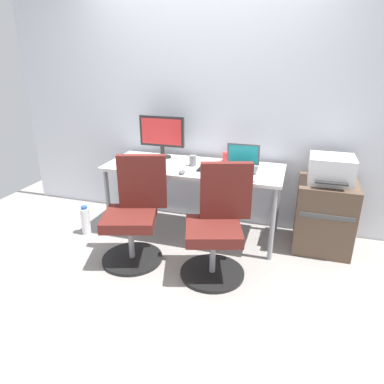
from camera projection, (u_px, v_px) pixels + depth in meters
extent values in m
plane|color=gray|center=(193.00, 232.00, 3.61)|extent=(5.28, 5.28, 0.00)
cube|color=silver|center=(206.00, 101.00, 3.50)|extent=(4.40, 0.04, 2.60)
cube|color=silver|center=(194.00, 167.00, 3.35)|extent=(1.72, 0.67, 0.03)
cylinder|color=gray|center=(108.00, 203.00, 3.45)|extent=(0.04, 0.04, 0.70)
cylinder|color=gray|center=(272.00, 225.00, 3.00)|extent=(0.04, 0.04, 0.70)
cylinder|color=gray|center=(134.00, 184.00, 3.96)|extent=(0.04, 0.04, 0.70)
cylinder|color=gray|center=(277.00, 200.00, 3.51)|extent=(0.04, 0.04, 0.70)
cylinder|color=black|center=(132.00, 258.00, 3.11)|extent=(0.54, 0.54, 0.03)
cylinder|color=gray|center=(131.00, 240.00, 3.04)|extent=(0.05, 0.05, 0.34)
cube|color=#591E19|center=(130.00, 219.00, 2.96)|extent=(0.55, 0.55, 0.09)
cube|color=#591E19|center=(142.00, 182.00, 3.00)|extent=(0.42, 0.19, 0.48)
cylinder|color=black|center=(212.00, 273.00, 2.90)|extent=(0.54, 0.54, 0.03)
cylinder|color=gray|center=(213.00, 254.00, 2.84)|extent=(0.05, 0.05, 0.34)
cube|color=#591E19|center=(213.00, 231.00, 2.76)|extent=(0.55, 0.55, 0.09)
cube|color=#591E19|center=(226.00, 191.00, 2.79)|extent=(0.42, 0.19, 0.48)
cube|color=brown|center=(324.00, 215.00, 3.22)|extent=(0.51, 0.51, 0.66)
cube|color=#4C4C4C|center=(327.00, 217.00, 2.95)|extent=(0.46, 0.01, 0.04)
cube|color=silver|center=(331.00, 169.00, 3.05)|extent=(0.38, 0.34, 0.24)
cube|color=#262626|center=(332.00, 183.00, 2.90)|extent=(0.27, 0.06, 0.01)
cylinder|color=white|center=(86.00, 221.00, 3.53)|extent=(0.09, 0.09, 0.28)
cylinder|color=#2D59B2|center=(84.00, 208.00, 3.47)|extent=(0.06, 0.06, 0.03)
cylinder|color=#262626|center=(163.00, 157.00, 3.62)|extent=(0.18, 0.18, 0.01)
cylinder|color=#262626|center=(162.00, 151.00, 3.60)|extent=(0.04, 0.04, 0.11)
cube|color=#262626|center=(162.00, 131.00, 3.52)|extent=(0.48, 0.03, 0.31)
cube|color=red|center=(161.00, 132.00, 3.51)|extent=(0.43, 0.00, 0.26)
cube|color=#4C4C51|center=(241.00, 169.00, 3.21)|extent=(0.31, 0.22, 0.02)
cube|color=#4C4C51|center=(243.00, 154.00, 3.28)|extent=(0.31, 0.04, 0.21)
cube|color=teal|center=(243.00, 154.00, 3.28)|extent=(0.28, 0.03, 0.18)
cube|color=silver|center=(140.00, 168.00, 3.24)|extent=(0.34, 0.12, 0.02)
cube|color=silver|center=(237.00, 178.00, 2.98)|extent=(0.34, 0.12, 0.02)
ellipsoid|color=#2D2D2D|center=(135.00, 160.00, 3.47)|extent=(0.06, 0.10, 0.03)
ellipsoid|color=#515156|center=(182.00, 172.00, 3.11)|extent=(0.06, 0.10, 0.03)
cylinder|color=red|center=(226.00, 157.00, 3.48)|extent=(0.08, 0.08, 0.09)
cylinder|color=slate|center=(193.00, 161.00, 3.33)|extent=(0.07, 0.07, 0.10)
cube|color=black|center=(211.00, 175.00, 3.06)|extent=(0.07, 0.14, 0.01)
cube|color=black|center=(202.00, 169.00, 3.23)|extent=(0.07, 0.14, 0.01)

